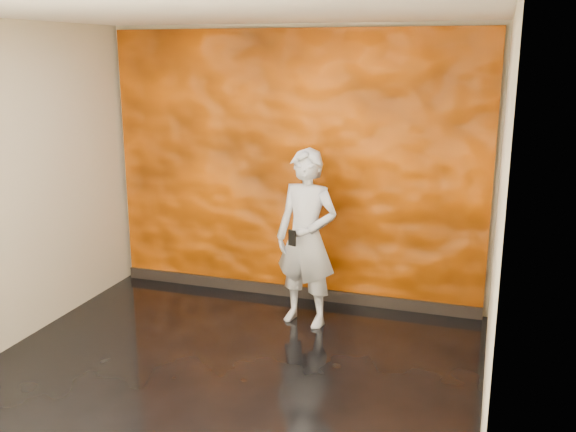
{
  "coord_description": "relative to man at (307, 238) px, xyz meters",
  "views": [
    {
      "loc": [
        1.96,
        -4.18,
        2.53
      ],
      "look_at": [
        0.26,
        0.98,
        1.14
      ],
      "focal_mm": 40.0,
      "sensor_mm": 36.0,
      "label": 1
    }
  ],
  "objects": [
    {
      "name": "feature_wall",
      "position": [
        -0.33,
        0.63,
        0.54
      ],
      "size": [
        3.9,
        0.06,
        2.75
      ],
      "primitive_type": "cube",
      "color": "#F25E00",
      "rests_on": "ground"
    },
    {
      "name": "man",
      "position": [
        0.0,
        0.0,
        0.0
      ],
      "size": [
        0.68,
        0.51,
        1.68
      ],
      "primitive_type": "imported",
      "rotation": [
        0.0,
        0.0,
        -0.2
      ],
      "color": "#9296A1",
      "rests_on": "ground"
    },
    {
      "name": "room",
      "position": [
        -0.33,
        -1.33,
        0.56
      ],
      "size": [
        4.02,
        4.02,
        2.81
      ],
      "color": "black",
      "rests_on": "ground"
    },
    {
      "name": "baseboard",
      "position": [
        -0.33,
        0.59,
        -0.78
      ],
      "size": [
        3.9,
        0.04,
        0.12
      ],
      "primitive_type": "cube",
      "color": "black",
      "rests_on": "ground"
    },
    {
      "name": "phone",
      "position": [
        -0.07,
        -0.24,
        0.06
      ],
      "size": [
        0.08,
        0.04,
        0.15
      ],
      "primitive_type": "cube",
      "rotation": [
        0.0,
        0.0,
        -0.35
      ],
      "color": "black",
      "rests_on": "man"
    }
  ]
}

